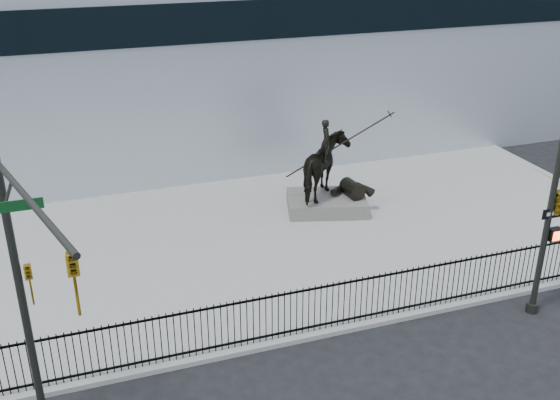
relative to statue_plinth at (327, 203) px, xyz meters
name	(u,v)px	position (x,y,z in m)	size (l,w,h in m)	color
ground	(320,364)	(-3.85, -8.68, -0.44)	(120.00, 120.00, 0.00)	black
plaza	(246,245)	(-3.85, -1.68, -0.36)	(30.00, 12.00, 0.15)	#969794
building	(171,52)	(-3.85, 11.32, 4.06)	(44.00, 14.00, 9.00)	#B3B9C3
picket_fence	(303,311)	(-3.85, -7.43, 0.47)	(22.10, 0.10, 1.50)	black
statue_plinth	(327,203)	(0.00, 0.00, 0.00)	(3.06, 2.10, 0.57)	#635F5A
equestrian_statue	(329,168)	(0.06, -0.02, 1.49)	(3.78, 2.90, 3.32)	black
traffic_signal_left	(30,291)	(-10.60, -9.30, 3.59)	(1.52, 4.84, 7.00)	black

